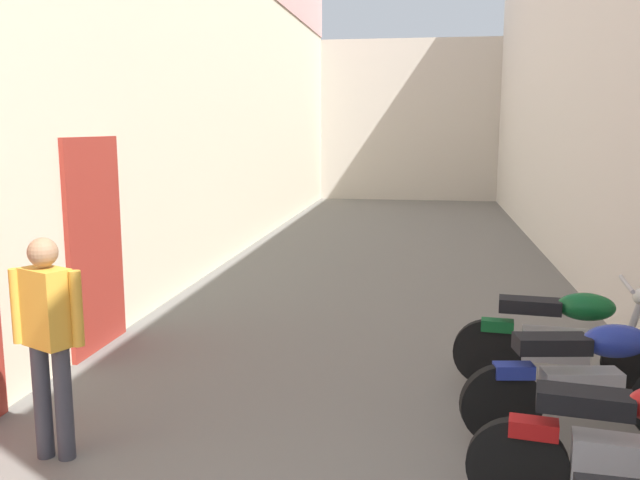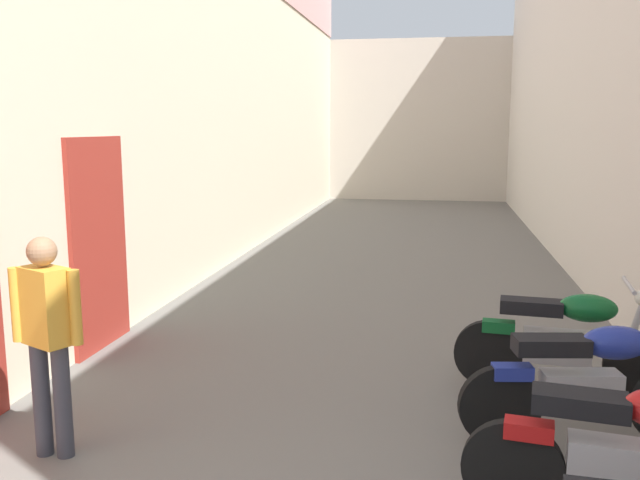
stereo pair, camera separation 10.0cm
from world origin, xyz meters
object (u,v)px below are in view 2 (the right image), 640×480
Objects in this scene: motorcycle_fifth at (565,338)px; pedestrian_mid_alley at (47,330)px; motorcycle_fourth at (589,380)px; motorcycle_third at (632,454)px.

pedestrian_mid_alley reaches higher than motorcycle_fifth.
motorcycle_third is at bearing -90.00° from motorcycle_fourth.
pedestrian_mid_alley reaches higher than motorcycle_fourth.
motorcycle_third is 1.00× the size of motorcycle_fifth.
pedestrian_mid_alley is (-3.73, -0.81, 0.42)m from motorcycle_fourth.
motorcycle_third is at bearing -4.77° from pedestrian_mid_alley.
motorcycle_fifth is (0.00, 2.11, 0.00)m from motorcycle_third.
pedestrian_mid_alley is at bearing -154.23° from motorcycle_fifth.
motorcycle_third and motorcycle_fifth have the same top height.
motorcycle_fourth is 0.99m from motorcycle_fifth.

